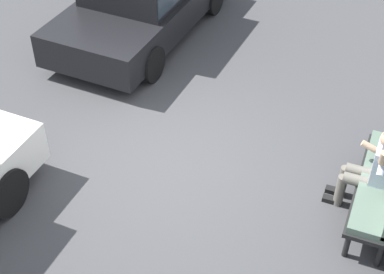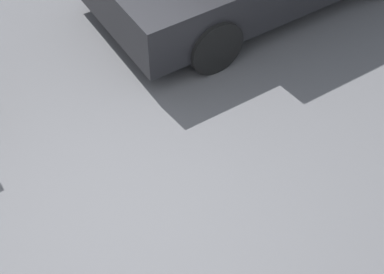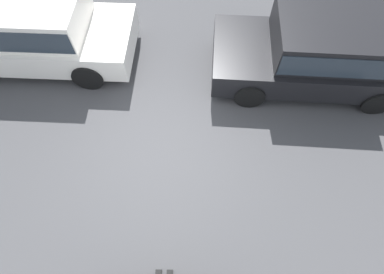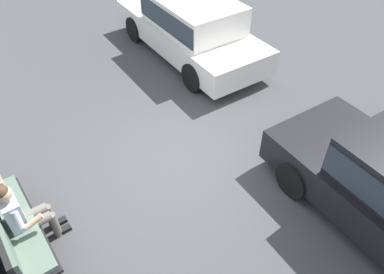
{
  "view_description": "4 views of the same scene",
  "coord_description": "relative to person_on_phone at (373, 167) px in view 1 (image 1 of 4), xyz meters",
  "views": [
    {
      "loc": [
        5.64,
        2.6,
        5.73
      ],
      "look_at": [
        0.47,
        0.49,
        1.01
      ],
      "focal_mm": 55.0,
      "sensor_mm": 36.0,
      "label": 1
    },
    {
      "loc": [
        1.18,
        2.6,
        4.33
      ],
      "look_at": [
        -0.59,
        0.13,
        0.84
      ],
      "focal_mm": 55.0,
      "sensor_mm": 36.0,
      "label": 2
    },
    {
      "loc": [
        -0.64,
        2.6,
        5.31
      ],
      "look_at": [
        -0.61,
        0.23,
        1.0
      ],
      "focal_mm": 28.0,
      "sensor_mm": 36.0,
      "label": 3
    },
    {
      "loc": [
        -4.12,
        2.6,
        4.99
      ],
      "look_at": [
        -0.47,
        -0.04,
        0.9
      ],
      "focal_mm": 35.0,
      "sensor_mm": 36.0,
      "label": 4
    }
  ],
  "objects": [
    {
      "name": "person_on_phone",
      "position": [
        0.0,
        0.0,
        0.0
      ],
      "size": [
        0.73,
        0.74,
        1.33
      ],
      "color": "#6B665B",
      "rests_on": "ground_plane"
    },
    {
      "name": "ground_plane",
      "position": [
        0.19,
        -2.67,
        -0.69
      ],
      "size": [
        60.0,
        60.0,
        0.0
      ],
      "primitive_type": "plane",
      "color": "#424244"
    }
  ]
}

